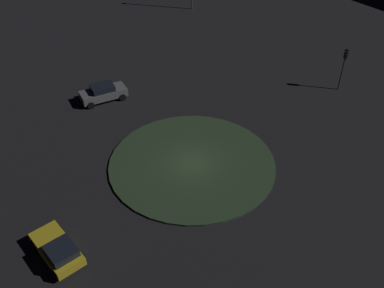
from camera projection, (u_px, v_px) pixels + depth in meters
name	position (u px, v px, depth m)	size (l,w,h in m)	color
ground_plane	(192.00, 164.00, 32.94)	(121.64, 121.64, 0.00)	black
roundabout_island	(192.00, 163.00, 32.89)	(12.60, 12.60, 0.15)	#2D4228
car_grey	(103.00, 93.00, 39.67)	(3.63, 4.45, 1.53)	slate
car_yellow	(58.00, 250.00, 25.62)	(4.03, 3.98, 1.40)	gold
traffic_light_northwest	(344.00, 62.00, 39.86)	(0.38, 0.39, 4.15)	#2D2D2D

